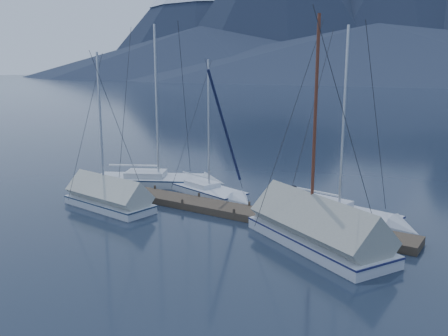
{
  "coord_description": "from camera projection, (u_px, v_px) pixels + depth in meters",
  "views": [
    {
      "loc": [
        12.0,
        -16.42,
        6.8
      ],
      "look_at": [
        0.0,
        2.0,
        2.2
      ],
      "focal_mm": 38.0,
      "sensor_mm": 36.0,
      "label": 1
    }
  ],
  "objects": [
    {
      "name": "dock",
      "position": [
        224.0,
        210.0,
        22.89
      ],
      "size": [
        18.0,
        1.5,
        0.54
      ],
      "color": "#382D23",
      "rests_on": "ground"
    },
    {
      "name": "sailboat_covered_far",
      "position": [
        103.0,
        198.0,
        23.85
      ],
      "size": [
        6.11,
        2.61,
        8.36
      ],
      "color": "silver",
      "rests_on": "ground"
    },
    {
      "name": "sailboat_open_left",
      "position": [
        168.0,
        182.0,
        28.33
      ],
      "size": [
        7.83,
        5.53,
        10.21
      ],
      "color": "silver",
      "rests_on": "ground"
    },
    {
      "name": "sailboat_open_right",
      "position": [
        349.0,
        218.0,
        21.58
      ],
      "size": [
        7.44,
        3.41,
        9.52
      ],
      "color": "silver",
      "rests_on": "ground"
    },
    {
      "name": "ground",
      "position": [
        200.0,
        224.0,
        21.27
      ],
      "size": [
        1000.0,
        1000.0,
        0.0
      ],
      "primitive_type": "plane",
      "color": "black",
      "rests_on": "ground"
    },
    {
      "name": "mooring_posts",
      "position": [
        215.0,
        204.0,
        23.1
      ],
      "size": [
        15.12,
        1.52,
        0.35
      ],
      "color": "#382D23",
      "rests_on": "ground"
    },
    {
      "name": "sailboat_open_mid",
      "position": [
        214.0,
        194.0,
        25.81
      ],
      "size": [
        6.31,
        3.24,
        8.03
      ],
      "color": "silver",
      "rests_on": "ground"
    },
    {
      "name": "person",
      "position": [
        294.0,
        203.0,
        20.6
      ],
      "size": [
        0.45,
        0.61,
        1.54
      ],
      "primitive_type": "imported",
      "rotation": [
        0.0,
        0.0,
        1.72
      ],
      "color": "black",
      "rests_on": "dock"
    },
    {
      "name": "sailboat_covered_near",
      "position": [
        308.0,
        230.0,
        18.98
      ],
      "size": [
        7.71,
        5.47,
        9.76
      ],
      "color": "silver",
      "rests_on": "ground"
    }
  ]
}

